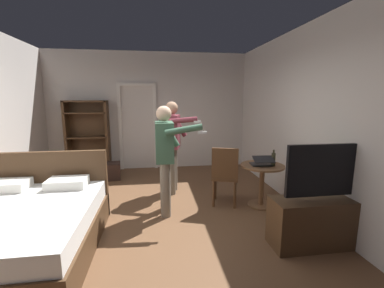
# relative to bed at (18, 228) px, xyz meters

# --- Properties ---
(ground_plane) EXTENTS (6.61, 6.61, 0.00)m
(ground_plane) POSITION_rel_bed_xyz_m (1.44, 0.50, -0.30)
(ground_plane) COLOR brown
(wall_back) EXTENTS (5.07, 0.12, 2.87)m
(wall_back) POSITION_rel_bed_xyz_m (1.44, 3.56, 1.13)
(wall_back) COLOR silver
(wall_back) RESTS_ON ground_plane
(wall_right) EXTENTS (0.12, 6.25, 2.87)m
(wall_right) POSITION_rel_bed_xyz_m (3.92, 0.50, 1.13)
(wall_right) COLOR silver
(wall_right) RESTS_ON ground_plane
(doorway_frame) EXTENTS (0.93, 0.08, 2.13)m
(doorway_frame) POSITION_rel_bed_xyz_m (1.15, 3.48, 0.92)
(doorway_frame) COLOR white
(doorway_frame) RESTS_ON ground_plane
(bed) EXTENTS (1.70, 1.92, 1.02)m
(bed) POSITION_rel_bed_xyz_m (0.00, 0.00, 0.00)
(bed) COLOR #4C331E
(bed) RESTS_ON ground_plane
(bookshelf) EXTENTS (0.98, 0.32, 1.71)m
(bookshelf) POSITION_rel_bed_xyz_m (-0.01, 3.34, 0.63)
(bookshelf) COLOR #4C331E
(bookshelf) RESTS_ON ground_plane
(tv_flatscreen) EXTENTS (1.28, 0.40, 1.25)m
(tv_flatscreen) POSITION_rel_bed_xyz_m (3.56, -0.34, 0.06)
(tv_flatscreen) COLOR #4C331E
(tv_flatscreen) RESTS_ON ground_plane
(side_table) EXTENTS (0.70, 0.70, 0.70)m
(side_table) POSITION_rel_bed_xyz_m (3.28, 0.85, 0.17)
(side_table) COLOR brown
(side_table) RESTS_ON ground_plane
(laptop) EXTENTS (0.35, 0.36, 0.16)m
(laptop) POSITION_rel_bed_xyz_m (3.25, 0.81, 0.45)
(laptop) COLOR black
(laptop) RESTS_ON side_table
(bottle_on_table) EXTENTS (0.06, 0.06, 0.26)m
(bottle_on_table) POSITION_rel_bed_xyz_m (3.42, 0.77, 0.51)
(bottle_on_table) COLOR #343320
(bottle_on_table) RESTS_ON side_table
(wooden_chair) EXTENTS (0.53, 0.53, 0.99)m
(wooden_chair) POSITION_rel_bed_xyz_m (2.69, 0.96, 0.24)
(wooden_chair) COLOR brown
(wooden_chair) RESTS_ON ground_plane
(person_blue_shirt) EXTENTS (0.72, 0.57, 1.66)m
(person_blue_shirt) POSITION_rel_bed_xyz_m (1.72, 0.81, 0.66)
(person_blue_shirt) COLOR gray
(person_blue_shirt) RESTS_ON ground_plane
(person_striped_shirt) EXTENTS (0.65, 0.67, 1.71)m
(person_striped_shirt) POSITION_rel_bed_xyz_m (1.89, 1.70, 0.68)
(person_striped_shirt) COLOR gray
(person_striped_shirt) RESTS_ON ground_plane
(suitcase_dark) EXTENTS (0.49, 0.43, 0.36)m
(suitcase_dark) POSITION_rel_bed_xyz_m (0.56, 2.68, -0.12)
(suitcase_dark) COLOR black
(suitcase_dark) RESTS_ON ground_plane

